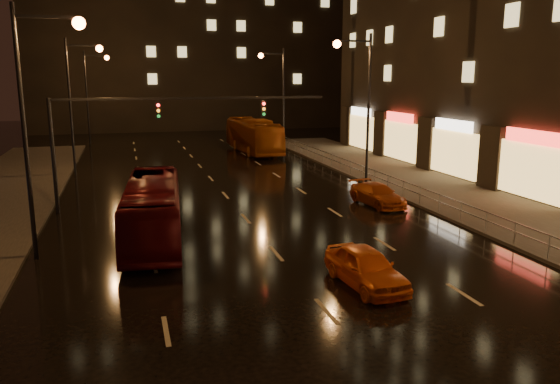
% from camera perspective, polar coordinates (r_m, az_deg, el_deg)
% --- Properties ---
extents(ground, '(140.00, 140.00, 0.00)m').
position_cam_1_polar(ground, '(32.47, -5.11, -1.06)').
color(ground, black).
rests_on(ground, ground).
extents(sidewalk_right, '(7.00, 70.00, 0.15)m').
position_cam_1_polar(sidewalk_right, '(33.26, 20.16, -1.31)').
color(sidewalk_right, '#38332D').
rests_on(sidewalk_right, ground).
extents(building_distant, '(44.00, 16.00, 36.00)m').
position_cam_1_polar(building_distant, '(84.36, -9.55, 19.09)').
color(building_distant, black).
rests_on(building_distant, ground).
extents(traffic_signal, '(15.31, 0.32, 6.20)m').
position_cam_1_polar(traffic_signal, '(31.21, -14.50, 6.90)').
color(traffic_signal, black).
rests_on(traffic_signal, ground).
extents(railing_right, '(0.05, 56.00, 1.00)m').
position_cam_1_polar(railing_right, '(33.82, 12.76, 0.77)').
color(railing_right, '#99999E').
rests_on(railing_right, sidewalk_right).
extents(bus_red, '(3.18, 10.19, 2.79)m').
position_cam_1_polar(bus_red, '(25.34, -13.14, -1.79)').
color(bus_red, '#520B11').
rests_on(bus_red, ground).
extents(bus_curb, '(3.24, 11.85, 3.27)m').
position_cam_1_polar(bus_curb, '(53.67, -2.82, 5.90)').
color(bus_curb, '#9C470F').
rests_on(bus_curb, ground).
extents(taxi_near, '(1.97, 4.20, 1.39)m').
position_cam_1_polar(taxi_near, '(19.66, 8.96, -7.77)').
color(taxi_near, orange).
rests_on(taxi_near, ground).
extents(taxi_far, '(2.26, 4.44, 1.23)m').
position_cam_1_polar(taxi_far, '(31.97, 10.16, -0.27)').
color(taxi_far, '#BA4911').
rests_on(taxi_far, ground).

